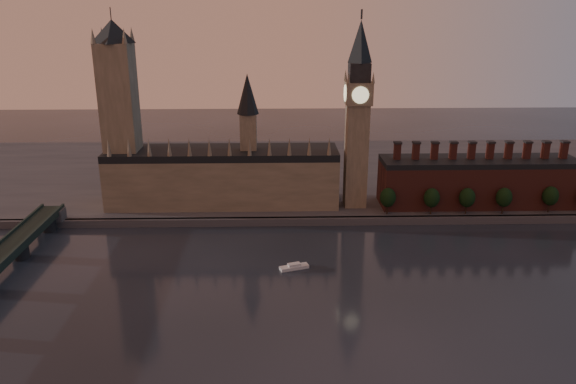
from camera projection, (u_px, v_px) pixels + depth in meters
name	position (u px, v px, depth m)	size (l,w,h in m)	color
ground	(366.00, 310.00, 218.76)	(900.00, 900.00, 0.00)	black
north_bank	(326.00, 174.00, 386.97)	(900.00, 182.00, 4.00)	#4E4E53
palace_of_westminster	(224.00, 174.00, 319.41)	(130.00, 30.30, 74.00)	gray
victoria_tower	(120.00, 109.00, 306.37)	(24.00, 24.00, 108.00)	gray
big_ben	(358.00, 114.00, 305.32)	(15.00, 15.00, 107.00)	gray
chimney_block	(477.00, 181.00, 319.28)	(110.00, 25.00, 37.00)	brown
embankment_tree_0	(388.00, 198.00, 305.13)	(8.60, 8.60, 14.88)	black
embankment_tree_1	(432.00, 198.00, 304.67)	(8.60, 8.60, 14.88)	black
embankment_tree_2	(467.00, 198.00, 304.98)	(8.60, 8.60, 14.88)	black
embankment_tree_3	(504.00, 197.00, 305.34)	(8.60, 8.60, 14.88)	black
embankment_tree_4	(550.00, 196.00, 307.72)	(8.60, 8.60, 14.88)	black
river_boat	(294.00, 267.00, 252.53)	(13.70, 7.89, 2.64)	silver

